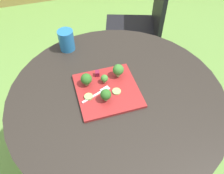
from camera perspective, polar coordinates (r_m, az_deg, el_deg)
The scene contains 13 objects.
ground_plane at distance 1.74m, azimuth 0.75°, elevation -17.17°, with size 12.00×12.00×0.00m, color #669342.
patio_table at distance 1.29m, azimuth 0.98°, elevation -7.77°, with size 1.06×1.06×0.73m.
patio_chair at distance 1.99m, azimuth 7.76°, elevation 15.85°, with size 0.56×0.56×0.90m.
salad_plate at distance 1.12m, azimuth -1.12°, elevation -0.84°, with size 0.29×0.29×0.01m, color maroon.
drinking_glass at distance 1.35m, azimuth -11.16°, elevation 11.05°, with size 0.09×0.09×0.12m.
fork at distance 1.10m, azimuth -3.36°, elevation -1.50°, with size 0.15×0.07×0.00m.
broccoli_floret_0 at distance 1.05m, azimuth -1.55°, elevation -1.90°, with size 0.05×0.05×0.06m.
broccoli_floret_1 at distance 1.15m, azimuth 1.56°, elevation 4.25°, with size 0.06×0.06×0.07m.
broccoli_floret_2 at distance 1.12m, azimuth -6.37°, elevation 1.97°, with size 0.05×0.05×0.06m.
broccoli_floret_3 at distance 1.13m, azimuth -1.89°, elevation 2.15°, with size 0.04×0.04×0.05m.
cucumber_slice_0 at distance 1.09m, azimuth -5.82°, elevation -2.39°, with size 0.04×0.04×0.01m, color #8EB766.
cucumber_slice_1 at distance 1.11m, azimuth 0.89°, elevation -0.91°, with size 0.04×0.04×0.01m, color #8EB766.
beet_chunk_0 at distance 1.17m, azimuth -3.65°, elevation 3.39°, with size 0.03×0.02×0.03m, color maroon.
Camera 1 is at (-0.23, -0.68, 1.59)m, focal length 36.98 mm.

